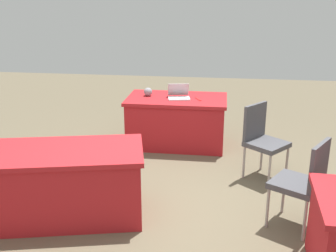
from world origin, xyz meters
The scene contains 8 objects.
ground_plane centered at (0.00, 0.00, 0.00)m, with size 14.40×14.40×0.00m, color brown.
table_foreground centered at (0.19, -2.04, 0.37)m, with size 1.50×0.89×0.74m.
table_back_left centered at (1.12, 0.23, 0.37)m, with size 1.82×1.20×0.74m.
chair_by_pillar centered at (-1.00, -1.02, 0.54)m, with size 0.62×0.62×0.94m.
chair_back_row centered at (-1.30, 0.15, 0.54)m, with size 0.60×0.60×0.95m.
laptop_silver centered at (0.16, -2.02, 0.78)m, with size 0.37×0.35×0.21m.
yarn_ball centered at (0.64, -2.09, 0.81)m, with size 0.13×0.13×0.13m, color gray.
scissors_red centered at (-0.14, -1.99, 0.75)m, with size 0.18×0.04×0.01m, color red.
Camera 1 is at (-0.48, 3.91, 2.29)m, focal length 43.95 mm.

